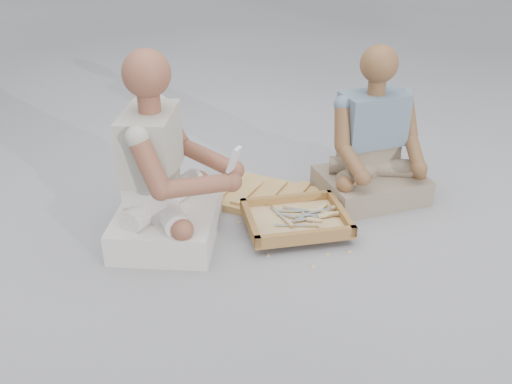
# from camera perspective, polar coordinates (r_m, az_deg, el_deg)

# --- Properties ---
(ground) EXTENTS (60.00, 60.00, 0.00)m
(ground) POSITION_cam_1_polar(r_m,az_deg,el_deg) (2.47, 0.25, -7.68)
(ground) COLOR #9C9CA1
(ground) RESTS_ON ground
(carved_panel) EXTENTS (0.68, 0.55, 0.04)m
(carved_panel) POSITION_cam_1_polar(r_m,az_deg,el_deg) (2.98, 0.46, -0.47)
(carved_panel) COLOR #A88741
(carved_panel) RESTS_ON ground
(tool_tray) EXTENTS (0.56, 0.50, 0.06)m
(tool_tray) POSITION_cam_1_polar(r_m,az_deg,el_deg) (2.70, 4.02, -2.79)
(tool_tray) COLOR brown
(tool_tray) RESTS_ON carved_panel
(chisel_0) EXTENTS (0.14, 0.19, 0.02)m
(chisel_0) POSITION_cam_1_polar(r_m,az_deg,el_deg) (2.63, 6.51, -3.56)
(chisel_0) COLOR silver
(chisel_0) RESTS_ON tool_tray
(chisel_1) EXTENTS (0.20, 0.13, 0.02)m
(chisel_1) POSITION_cam_1_polar(r_m,az_deg,el_deg) (2.78, 7.77, -1.57)
(chisel_1) COLOR silver
(chisel_1) RESTS_ON tool_tray
(chisel_2) EXTENTS (0.22, 0.06, 0.02)m
(chisel_2) POSITION_cam_1_polar(r_m,az_deg,el_deg) (2.76, 6.00, -1.99)
(chisel_2) COLOR silver
(chisel_2) RESTS_ON tool_tray
(chisel_3) EXTENTS (0.22, 0.07, 0.02)m
(chisel_3) POSITION_cam_1_polar(r_m,az_deg,el_deg) (2.72, 7.12, -2.20)
(chisel_3) COLOR silver
(chisel_3) RESTS_ON tool_tray
(chisel_4) EXTENTS (0.14, 0.19, 0.02)m
(chisel_4) POSITION_cam_1_polar(r_m,az_deg,el_deg) (2.67, 3.11, -2.90)
(chisel_4) COLOR silver
(chisel_4) RESTS_ON tool_tray
(chisel_5) EXTENTS (0.22, 0.07, 0.02)m
(chisel_5) POSITION_cam_1_polar(r_m,az_deg,el_deg) (2.68, 5.40, -2.74)
(chisel_5) COLOR silver
(chisel_5) RESTS_ON tool_tray
(chisel_6) EXTENTS (0.16, 0.18, 0.02)m
(chisel_6) POSITION_cam_1_polar(r_m,az_deg,el_deg) (2.77, 6.31, -1.66)
(chisel_6) COLOR silver
(chisel_6) RESTS_ON tool_tray
(chisel_7) EXTENTS (0.22, 0.04, 0.02)m
(chisel_7) POSITION_cam_1_polar(r_m,az_deg,el_deg) (2.76, 5.56, -1.87)
(chisel_7) COLOR silver
(chisel_7) RESTS_ON tool_tray
(chisel_8) EXTENTS (0.22, 0.04, 0.02)m
(chisel_8) POSITION_cam_1_polar(r_m,az_deg,el_deg) (2.65, 5.40, -3.35)
(chisel_8) COLOR silver
(chisel_8) RESTS_ON tool_tray
(chisel_9) EXTENTS (0.21, 0.11, 0.02)m
(chisel_9) POSITION_cam_1_polar(r_m,az_deg,el_deg) (2.71, 6.46, -2.43)
(chisel_9) COLOR silver
(chisel_9) RESTS_ON tool_tray
(wood_chip_0) EXTENTS (0.02, 0.02, 0.00)m
(wood_chip_0) POSITION_cam_1_polar(r_m,az_deg,el_deg) (2.76, 1.54, -3.39)
(wood_chip_0) COLOR tan
(wood_chip_0) RESTS_ON ground
(wood_chip_1) EXTENTS (0.02, 0.02, 0.00)m
(wood_chip_1) POSITION_cam_1_polar(r_m,az_deg,el_deg) (2.55, 1.26, -6.35)
(wood_chip_1) COLOR tan
(wood_chip_1) RESTS_ON ground
(wood_chip_2) EXTENTS (0.02, 0.02, 0.00)m
(wood_chip_2) POSITION_cam_1_polar(r_m,az_deg,el_deg) (2.80, 3.89, -2.92)
(wood_chip_2) COLOR tan
(wood_chip_2) RESTS_ON ground
(wood_chip_3) EXTENTS (0.02, 0.02, 0.00)m
(wood_chip_3) POSITION_cam_1_polar(r_m,az_deg,el_deg) (2.70, -0.62, -4.18)
(wood_chip_3) COLOR tan
(wood_chip_3) RESTS_ON ground
(wood_chip_4) EXTENTS (0.02, 0.02, 0.00)m
(wood_chip_4) POSITION_cam_1_polar(r_m,az_deg,el_deg) (2.60, 9.31, -5.94)
(wood_chip_4) COLOR tan
(wood_chip_4) RESTS_ON ground
(wood_chip_5) EXTENTS (0.02, 0.02, 0.00)m
(wood_chip_5) POSITION_cam_1_polar(r_m,az_deg,el_deg) (2.61, 0.31, -5.38)
(wood_chip_5) COLOR tan
(wood_chip_5) RESTS_ON ground
(wood_chip_6) EXTENTS (0.02, 0.02, 0.00)m
(wood_chip_6) POSITION_cam_1_polar(r_m,az_deg,el_deg) (2.76, 0.50, -3.35)
(wood_chip_6) COLOR tan
(wood_chip_6) RESTS_ON ground
(wood_chip_7) EXTENTS (0.02, 0.02, 0.00)m
(wood_chip_7) POSITION_cam_1_polar(r_m,az_deg,el_deg) (2.57, 7.13, -6.22)
(wood_chip_7) COLOR tan
(wood_chip_7) RESTS_ON ground
(wood_chip_8) EXTENTS (0.02, 0.02, 0.00)m
(wood_chip_8) POSITION_cam_1_polar(r_m,az_deg,el_deg) (2.95, 6.54, -1.35)
(wood_chip_8) COLOR tan
(wood_chip_8) RESTS_ON ground
(wood_chip_9) EXTENTS (0.02, 0.02, 0.00)m
(wood_chip_9) POSITION_cam_1_polar(r_m,az_deg,el_deg) (3.04, 2.58, -0.29)
(wood_chip_9) COLOR tan
(wood_chip_9) RESTS_ON ground
(wood_chip_10) EXTENTS (0.02, 0.02, 0.00)m
(wood_chip_10) POSITION_cam_1_polar(r_m,az_deg,el_deg) (2.49, 5.73, -7.43)
(wood_chip_10) COLOR tan
(wood_chip_10) RESTS_ON ground
(wood_chip_11) EXTENTS (0.02, 0.02, 0.00)m
(wood_chip_11) POSITION_cam_1_polar(r_m,az_deg,el_deg) (2.79, -1.70, -3.07)
(wood_chip_11) COLOR tan
(wood_chip_11) RESTS_ON ground
(wood_chip_12) EXTENTS (0.02, 0.02, 0.00)m
(wood_chip_12) POSITION_cam_1_polar(r_m,az_deg,el_deg) (3.02, -0.25, -0.40)
(wood_chip_12) COLOR tan
(wood_chip_12) RESTS_ON ground
(craftsman) EXTENTS (0.59, 0.58, 0.88)m
(craftsman) POSITION_cam_1_polar(r_m,az_deg,el_deg) (2.58, -9.23, 1.40)
(craftsman) COLOR silver
(craftsman) RESTS_ON ground
(companion) EXTENTS (0.64, 0.59, 0.79)m
(companion) POSITION_cam_1_polar(r_m,az_deg,el_deg) (2.98, 11.60, 4.17)
(companion) COLOR gray
(companion) RESTS_ON ground
(mobile_phone) EXTENTS (0.07, 0.07, 0.12)m
(mobile_phone) POSITION_cam_1_polar(r_m,az_deg,el_deg) (2.42, -2.24, 3.27)
(mobile_phone) COLOR silver
(mobile_phone) RESTS_ON craftsman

